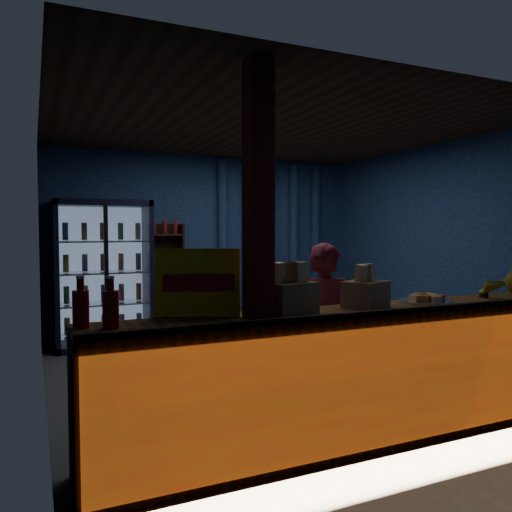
{
  "coord_description": "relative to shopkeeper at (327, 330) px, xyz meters",
  "views": [
    {
      "loc": [
        -2.37,
        -4.82,
        1.52
      ],
      "look_at": [
        -0.3,
        -0.2,
        1.25
      ],
      "focal_mm": 35.0,
      "sensor_mm": 36.0,
      "label": 1
    }
  ],
  "objects": [
    {
      "name": "shopkeeper",
      "position": [
        0.0,
        0.0,
        0.0
      ],
      "size": [
        0.58,
        0.45,
        1.41
      ],
      "primitive_type": "imported",
      "rotation": [
        0.0,
        0.0,
        -0.23
      ],
      "color": "maroon",
      "rests_on": "ground"
    },
    {
      "name": "soda_bottles",
      "position": [
        -1.85,
        -0.44,
        0.37
      ],
      "size": [
        0.25,
        0.17,
        0.3
      ],
      "color": "#AA0B0C",
      "rests_on": "counter"
    },
    {
      "name": "snack_box_centre",
      "position": [
        -0.59,
        -0.43,
        0.37
      ],
      "size": [
        0.38,
        0.34,
        0.35
      ],
      "color": "#8D6544",
      "rests_on": "counter"
    },
    {
      "name": "support_post",
      "position": [
        -0.85,
        -0.51,
        0.59
      ],
      "size": [
        0.16,
        0.16,
        2.6
      ],
      "primitive_type": "cube",
      "color": "maroon",
      "rests_on": "ground"
    },
    {
      "name": "counter",
      "position": [
        0.2,
        -0.52,
        -0.23
      ],
      "size": [
        4.4,
        0.57,
        0.99
      ],
      "color": "brown",
      "rests_on": "ground"
    },
    {
      "name": "snack_box_left",
      "position": [
        0.04,
        -0.45,
        0.36
      ],
      "size": [
        0.37,
        0.35,
        0.32
      ],
      "color": "#8D6544",
      "rests_on": "counter"
    },
    {
      "name": "curtain_folds",
      "position": [
        1.2,
        3.53,
        0.59
      ],
      "size": [
        1.74,
        0.14,
        2.5
      ],
      "color": "navy",
      "rests_on": "room_walls"
    },
    {
      "name": "ground",
      "position": [
        0.2,
        1.39,
        -0.71
      ],
      "size": [
        4.6,
        4.6,
        0.0
      ],
      "primitive_type": "plane",
      "color": "#515154",
      "rests_on": "ground"
    },
    {
      "name": "beverage_cooler",
      "position": [
        -1.35,
        3.3,
        0.23
      ],
      "size": [
        1.2,
        0.62,
        1.9
      ],
      "color": "black",
      "rests_on": "ground"
    },
    {
      "name": "yellow_sign",
      "position": [
        -1.19,
        -0.29,
        0.47
      ],
      "size": [
        0.56,
        0.31,
        0.44
      ],
      "color": "yellow",
      "rests_on": "counter"
    },
    {
      "name": "room_walls",
      "position": [
        0.2,
        1.39,
        0.86
      ],
      "size": [
        4.6,
        4.6,
        4.6
      ],
      "color": "navy",
      "rests_on": "ground"
    },
    {
      "name": "side_table",
      "position": [
        1.51,
        2.91,
        -0.46
      ],
      "size": [
        0.6,
        0.5,
        0.57
      ],
      "color": "#351D10",
      "rests_on": "ground"
    },
    {
      "name": "green_chair",
      "position": [
        1.93,
        2.67,
        -0.43
      ],
      "size": [
        0.67,
        0.69,
        0.56
      ],
      "primitive_type": "imported",
      "rotation": [
        0.0,
        0.0,
        3.28
      ],
      "color": "#5DBA64",
      "rests_on": "ground"
    },
    {
      "name": "framed_picture",
      "position": [
        1.05,
        3.48,
        1.04
      ],
      "size": [
        0.36,
        0.04,
        0.28
      ],
      "color": "gold",
      "rests_on": "room_walls"
    },
    {
      "name": "pastry_tray",
      "position": [
        0.61,
        -0.45,
        0.27
      ],
      "size": [
        0.42,
        0.42,
        0.07
      ],
      "color": "silver",
      "rests_on": "counter"
    },
    {
      "name": "bottle_shelf",
      "position": [
        -0.5,
        3.44,
        0.09
      ],
      "size": [
        0.5,
        0.28,
        1.6
      ],
      "color": "#351D10",
      "rests_on": "ground"
    }
  ]
}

